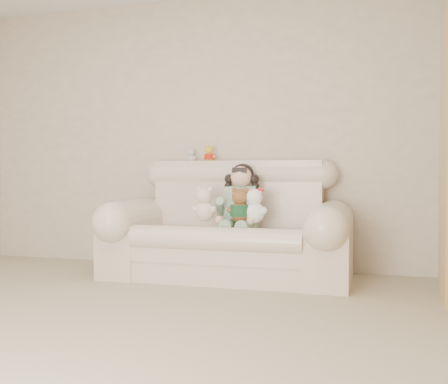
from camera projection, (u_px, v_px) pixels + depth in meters
floor at (37, 344)px, 2.78m from camera, size 5.00×5.00×0.00m
wall_back at (193, 133)px, 5.14m from camera, size 4.50×0.00×4.50m
sofa at (227, 219)px, 4.55m from camera, size 2.10×0.95×1.03m
seated_child at (241, 196)px, 4.59m from camera, size 0.38×0.46×0.58m
brown_teddy at (240, 202)px, 4.39m from camera, size 0.22×0.17×0.34m
white_cat at (255, 202)px, 4.36m from camera, size 0.24×0.20×0.34m
cream_teddy at (205, 201)px, 4.47m from camera, size 0.27×0.24×0.35m
yellow_mini_bear at (209, 152)px, 4.95m from camera, size 0.13×0.11×0.19m
grey_mini_plush at (192, 155)px, 5.02m from camera, size 0.12×0.11×0.16m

